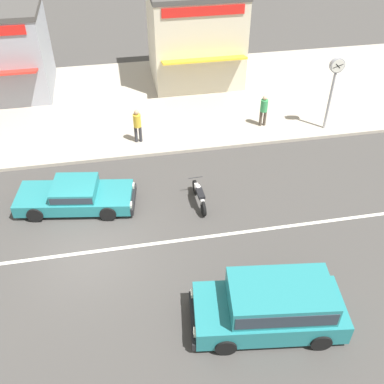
{
  "coord_description": "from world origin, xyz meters",
  "views": [
    {
      "loc": [
        1.52,
        -10.98,
        11.22
      ],
      "look_at": [
        3.83,
        1.59,
        0.8
      ],
      "focal_mm": 42.0,
      "sensor_mm": 36.0,
      "label": 1
    }
  ],
  "objects_px": {
    "sedan_teal_3": "(76,195)",
    "motorcycle_1": "(199,194)",
    "street_clock": "(335,77)",
    "shopfront_mid_block": "(195,35)",
    "pedestrian_mid_kerb": "(264,109)",
    "pedestrian_near_clock": "(137,124)",
    "minivan_teal_4": "(273,305)"
  },
  "relations": [
    {
      "from": "sedan_teal_3",
      "to": "motorcycle_1",
      "type": "distance_m",
      "value": 4.63
    },
    {
      "from": "street_clock",
      "to": "shopfront_mid_block",
      "type": "distance_m",
      "value": 8.18
    },
    {
      "from": "pedestrian_mid_kerb",
      "to": "shopfront_mid_block",
      "type": "relative_size",
      "value": 0.31
    },
    {
      "from": "motorcycle_1",
      "to": "pedestrian_near_clock",
      "type": "xyz_separation_m",
      "value": [
        -1.89,
        4.54,
        0.65
      ]
    },
    {
      "from": "street_clock",
      "to": "shopfront_mid_block",
      "type": "relative_size",
      "value": 0.69
    },
    {
      "from": "pedestrian_near_clock",
      "to": "pedestrian_mid_kerb",
      "type": "bearing_deg",
      "value": 3.53
    },
    {
      "from": "sedan_teal_3",
      "to": "minivan_teal_4",
      "type": "height_order",
      "value": "minivan_teal_4"
    },
    {
      "from": "minivan_teal_4",
      "to": "pedestrian_mid_kerb",
      "type": "bearing_deg",
      "value": 74.04
    },
    {
      "from": "minivan_teal_4",
      "to": "motorcycle_1",
      "type": "distance_m",
      "value": 5.74
    },
    {
      "from": "pedestrian_mid_kerb",
      "to": "shopfront_mid_block",
      "type": "bearing_deg",
      "value": 110.82
    },
    {
      "from": "minivan_teal_4",
      "to": "pedestrian_near_clock",
      "type": "bearing_deg",
      "value": 105.96
    },
    {
      "from": "street_clock",
      "to": "pedestrian_near_clock",
      "type": "height_order",
      "value": "street_clock"
    },
    {
      "from": "motorcycle_1",
      "to": "street_clock",
      "type": "bearing_deg",
      "value": 31.26
    },
    {
      "from": "street_clock",
      "to": "pedestrian_near_clock",
      "type": "xyz_separation_m",
      "value": [
        -8.74,
        0.38,
        -1.65
      ]
    },
    {
      "from": "motorcycle_1",
      "to": "pedestrian_mid_kerb",
      "type": "xyz_separation_m",
      "value": [
        4.03,
        4.9,
        0.62
      ]
    },
    {
      "from": "sedan_teal_3",
      "to": "street_clock",
      "type": "height_order",
      "value": "street_clock"
    },
    {
      "from": "sedan_teal_3",
      "to": "pedestrian_mid_kerb",
      "type": "xyz_separation_m",
      "value": [
        8.61,
        4.25,
        0.51
      ]
    },
    {
      "from": "motorcycle_1",
      "to": "pedestrian_near_clock",
      "type": "bearing_deg",
      "value": 112.67
    },
    {
      "from": "minivan_teal_4",
      "to": "shopfront_mid_block",
      "type": "relative_size",
      "value": 0.91
    },
    {
      "from": "minivan_teal_4",
      "to": "pedestrian_mid_kerb",
      "type": "height_order",
      "value": "pedestrian_mid_kerb"
    },
    {
      "from": "sedan_teal_3",
      "to": "motorcycle_1",
      "type": "bearing_deg",
      "value": -8.08
    },
    {
      "from": "sedan_teal_3",
      "to": "pedestrian_near_clock",
      "type": "bearing_deg",
      "value": 55.34
    },
    {
      "from": "pedestrian_near_clock",
      "to": "minivan_teal_4",
      "type": "bearing_deg",
      "value": -74.04
    },
    {
      "from": "minivan_teal_4",
      "to": "pedestrian_near_clock",
      "type": "relative_size",
      "value": 2.85
    },
    {
      "from": "motorcycle_1",
      "to": "pedestrian_near_clock",
      "type": "height_order",
      "value": "pedestrian_near_clock"
    },
    {
      "from": "motorcycle_1",
      "to": "street_clock",
      "type": "xyz_separation_m",
      "value": [
        6.85,
        4.16,
        2.3
      ]
    },
    {
      "from": "street_clock",
      "to": "shopfront_mid_block",
      "type": "xyz_separation_m",
      "value": [
        -5.0,
        6.47,
        -0.14
      ]
    },
    {
      "from": "pedestrian_near_clock",
      "to": "pedestrian_mid_kerb",
      "type": "distance_m",
      "value": 5.93
    },
    {
      "from": "motorcycle_1",
      "to": "minivan_teal_4",
      "type": "bearing_deg",
      "value": -79.8
    },
    {
      "from": "pedestrian_mid_kerb",
      "to": "shopfront_mid_block",
      "type": "distance_m",
      "value": 6.32
    },
    {
      "from": "street_clock",
      "to": "pedestrian_mid_kerb",
      "type": "height_order",
      "value": "street_clock"
    },
    {
      "from": "sedan_teal_3",
      "to": "motorcycle_1",
      "type": "height_order",
      "value": "sedan_teal_3"
    }
  ]
}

